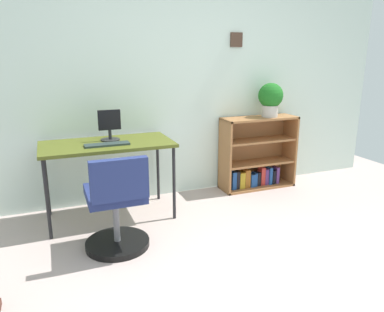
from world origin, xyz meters
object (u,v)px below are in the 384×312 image
object	(u,v)px
keyboard	(107,144)
office_chair	(117,209)
bookshelf_low	(255,157)
monitor	(110,126)
potted_plant_on_shelf	(271,98)
desk	(107,148)

from	to	relation	value
keyboard	office_chair	distance (m)	0.68
bookshelf_low	office_chair	bearing A→B (deg)	-153.21
monitor	potted_plant_on_shelf	size ratio (longest dim) A/B	0.76
office_chair	monitor	bearing A→B (deg)	82.55
potted_plant_on_shelf	desk	bearing A→B (deg)	-174.29
monitor	potted_plant_on_shelf	bearing A→B (deg)	3.30
keyboard	potted_plant_on_shelf	size ratio (longest dim) A/B	1.03
keyboard	bookshelf_low	world-z (taller)	bookshelf_low
monitor	keyboard	world-z (taller)	monitor
desk	potted_plant_on_shelf	size ratio (longest dim) A/B	3.12
monitor	potted_plant_on_shelf	world-z (taller)	potted_plant_on_shelf
office_chair	bookshelf_low	xyz separation A→B (m)	(1.80, 0.91, 0.01)
bookshelf_low	potted_plant_on_shelf	bearing A→B (deg)	-22.81
office_chair	desk	bearing A→B (deg)	85.56
monitor	bookshelf_low	xyz separation A→B (m)	(1.70, 0.16, -0.51)
desk	office_chair	size ratio (longest dim) A/B	1.47
potted_plant_on_shelf	bookshelf_low	bearing A→B (deg)	157.19
monitor	potted_plant_on_shelf	distance (m)	1.84
office_chair	bookshelf_low	size ratio (longest dim) A/B	0.91
desk	bookshelf_low	world-z (taller)	bookshelf_low
monitor	office_chair	size ratio (longest dim) A/B	0.36
office_chair	bookshelf_low	distance (m)	2.01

